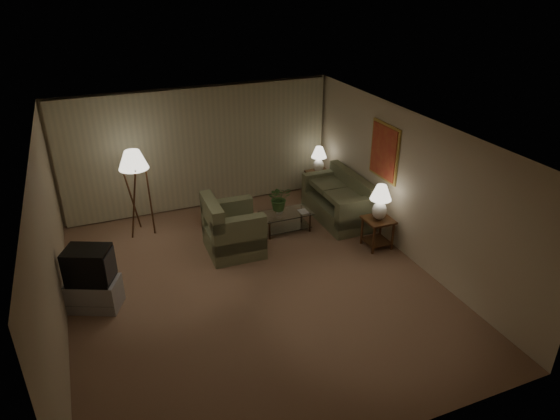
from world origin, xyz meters
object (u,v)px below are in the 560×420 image
object	(u,v)px
armchair	(233,230)
ottoman	(215,214)
side_table_far	(318,180)
tv_cabinet	(95,294)
table_lamp_near	(380,199)
coffee_table	(286,219)
table_lamp_far	(319,157)
floor_lamp	(137,191)
crt_tv	(89,265)
vase	(279,211)
sofa	(337,202)
side_table_near	(378,228)

from	to	relation	value
armchair	ottoman	size ratio (longest dim) A/B	1.90
side_table_far	tv_cabinet	world-z (taller)	side_table_far
armchair	tv_cabinet	size ratio (longest dim) A/B	1.21
table_lamp_near	ottoman	size ratio (longest dim) A/B	1.20
coffee_table	tv_cabinet	world-z (taller)	tv_cabinet
table_lamp_far	coffee_table	bearing A→B (deg)	-135.92
side_table_far	floor_lamp	size ratio (longest dim) A/B	0.34
table_lamp_near	table_lamp_far	distance (m)	2.59
armchair	side_table_far	size ratio (longest dim) A/B	1.85
side_table_far	coffee_table	world-z (taller)	side_table_far
tv_cabinet	crt_tv	bearing A→B (deg)	0.00
side_table_far	tv_cabinet	xyz separation A→B (m)	(-5.20, -2.53, -0.15)
table_lamp_near	table_lamp_far	xyz separation A→B (m)	(0.00, 2.59, -0.05)
coffee_table	ottoman	distance (m)	1.56
tv_cabinet	table_lamp_near	bearing A→B (deg)	23.69
armchair	ottoman	distance (m)	1.31
table_lamp_far	vase	xyz separation A→B (m)	(-1.53, -1.34, -0.48)
sofa	table_lamp_far	size ratio (longest dim) A/B	2.88
coffee_table	ottoman	bearing A→B (deg)	143.00
crt_tv	floor_lamp	world-z (taller)	floor_lamp
table_lamp_near	tv_cabinet	distance (m)	5.26
table_lamp_far	crt_tv	xyz separation A→B (m)	(-5.20, -2.53, -0.18)
side_table_far	crt_tv	bearing A→B (deg)	-154.08
table_lamp_near	ottoman	world-z (taller)	table_lamp_near
table_lamp_near	ottoman	bearing A→B (deg)	140.22
table_lamp_far	tv_cabinet	size ratio (longest dim) A/B	0.67
tv_cabinet	vase	distance (m)	3.86
side_table_near	ottoman	world-z (taller)	side_table_near
armchair	crt_tv	size ratio (longest dim) A/B	1.38
vase	armchair	bearing A→B (deg)	-162.00
side_table_near	vase	bearing A→B (deg)	140.81
table_lamp_near	crt_tv	size ratio (longest dim) A/B	0.87
table_lamp_near	tv_cabinet	world-z (taller)	table_lamp_near
armchair	table_lamp_far	bearing A→B (deg)	-55.30
table_lamp_near	vase	world-z (taller)	table_lamp_near
armchair	side_table_near	xyz separation A→B (m)	(2.61, -0.90, -0.03)
sofa	armchair	bearing A→B (deg)	-79.47
coffee_table	armchair	bearing A→B (deg)	-164.08
ottoman	floor_lamp	bearing A→B (deg)	175.86
sofa	table_lamp_near	distance (m)	1.49
ottoman	armchair	bearing A→B (deg)	-89.44
floor_lamp	ottoman	xyz separation A→B (m)	(1.51, -0.11, -0.73)
coffee_table	tv_cabinet	bearing A→B (deg)	-162.71
side_table_near	vase	xyz separation A→B (m)	(-1.53, 1.25, 0.08)
side_table_far	table_lamp_near	world-z (taller)	table_lamp_near
floor_lamp	coffee_table	bearing A→B (deg)	-20.78
side_table_near	side_table_far	xyz separation A→B (m)	(-0.00, 2.59, -0.01)
armchair	table_lamp_near	xyz separation A→B (m)	(2.61, -0.90, 0.57)
sofa	armchair	distance (m)	2.51
armchair	floor_lamp	size ratio (longest dim) A/B	0.63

